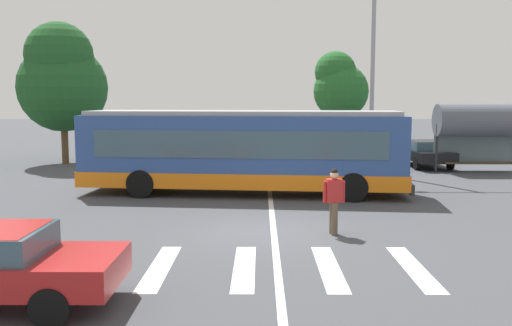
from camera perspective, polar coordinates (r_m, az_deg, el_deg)
The scene contains 15 objects.
ground_plane at distance 14.78m, azimuth 1.19°, elevation -7.04°, with size 160.00×160.00×0.00m, color #424449.
city_transit_bus at distance 20.20m, azimuth -1.37°, elevation 1.24°, with size 12.05×3.68×3.06m.
pedestrian_crossing_street at distance 14.36m, azimuth 8.06°, elevation -3.56°, with size 0.58×0.36×1.72m.
parked_car_blue at distance 29.22m, azimuth -9.45°, elevation 1.23°, with size 2.13×4.61×1.35m.
parked_car_white at distance 29.12m, azimuth -4.05°, elevation 1.28°, with size 1.96×4.54×1.35m.
parked_car_champagne at distance 28.27m, azimuth 1.40°, elevation 1.14°, with size 2.23×4.65×1.35m.
parked_car_red at distance 28.46m, azimuth 6.85°, elevation 1.13°, with size 2.00×4.56×1.35m.
parked_car_teal at distance 29.24m, azimuth 11.92°, elevation 1.18°, with size 2.18×4.63×1.35m.
parked_car_black at distance 29.71m, azimuth 17.01°, elevation 1.12°, with size 2.06×4.59×1.35m.
bus_stop_shelter at distance 28.18m, azimuth 22.28°, elevation 3.99°, with size 4.27×1.54×3.25m.
twin_arm_street_lamp at distance 26.61m, azimuth 12.02°, elevation 12.07°, with size 4.89×0.32×9.93m.
background_tree_left at distance 31.23m, azimuth -19.45°, elevation 8.25°, with size 4.69×4.69×7.48m.
background_tree_right at distance 34.39m, azimuth 8.60°, elevation 7.89°, with size 3.37×3.37×6.37m.
crosswalk_painted_stripes at distance 11.70m, azimuth -1.21°, elevation -10.74°, with size 7.51×3.17×0.01m.
lane_center_line at distance 16.73m, azimuth 1.67°, elevation -5.40°, with size 0.16×24.00×0.01m, color silver.
Camera 1 is at (-0.19, -14.35, 3.51)m, focal length 38.69 mm.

